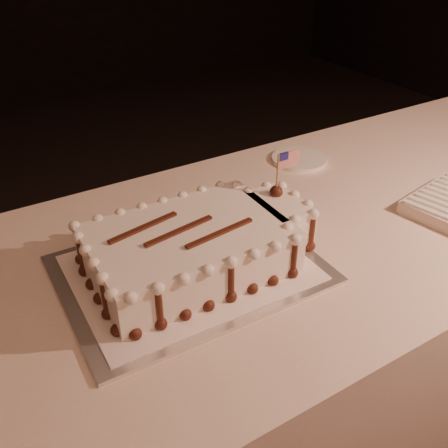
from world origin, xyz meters
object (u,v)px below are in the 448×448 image
banquet_table (271,348)px  cake_board (190,269)px  sheet_cake (201,245)px  side_plate (299,159)px

banquet_table → cake_board: (-0.24, -0.03, 0.38)m
sheet_cake → side_plate: sheet_cake is taller
banquet_table → cake_board: 0.45m
sheet_cake → cake_board: bearing=178.9°
cake_board → side_plate: size_ratio=3.21×
cake_board → side_plate: (0.50, 0.28, 0.00)m
side_plate → sheet_cake: bearing=-149.3°
cake_board → sheet_cake: 0.06m
cake_board → sheet_cake: sheet_cake is taller
banquet_table → sheet_cake: size_ratio=5.05×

